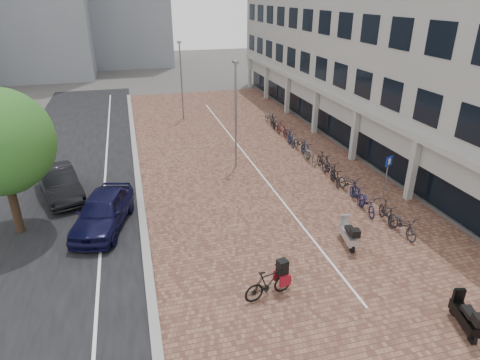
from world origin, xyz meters
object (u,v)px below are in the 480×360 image
Objects in this scene: car_navy at (103,211)px; parking_sign at (387,171)px; car_dark at (59,183)px; scooter_mid at (466,315)px; scooter_front at (348,233)px; hero_bike at (269,283)px.

parking_sign is (14.34, -0.95, 0.82)m from car_navy.
car_navy is 14.40m from parking_sign.
car_navy is 4.64m from car_dark.
car_dark is 19.68m from scooter_mid.
parking_sign reaches higher than scooter_mid.
car_navy is 2.87× the size of scooter_front.
hero_bike is at bearing -142.43° from scooter_front.
scooter_mid is at bearing -62.47° from car_dark.
scooter_mid is at bearing -67.70° from scooter_front.
hero_bike is 1.19× the size of scooter_front.
parking_sign is at bearing 87.98° from scooter_mid.
car_dark reaches higher than scooter_mid.
parking_sign reaches higher than scooter_front.
hero_bike is 0.83× the size of parking_sign.
scooter_front is 5.66m from scooter_mid.
car_navy is at bearing 154.66° from scooter_mid.
scooter_front is at bearing 117.64° from scooter_mid.
parking_sign reaches higher than car_dark.
car_dark is 2.37× the size of hero_bike.
car_navy is 8.93m from hero_bike.
car_navy reaches higher than car_dark.
scooter_front is 1.01× the size of scooter_mid.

